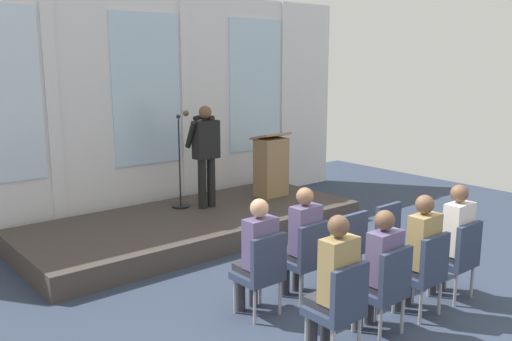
{
  "coord_description": "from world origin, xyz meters",
  "views": [
    {
      "loc": [
        -4.61,
        -3.41,
        2.75
      ],
      "look_at": [
        0.13,
        2.32,
        1.25
      ],
      "focal_mm": 38.6,
      "sensor_mm": 36.0,
      "label": 1
    }
  ],
  "objects_px": {
    "chair_r0_c0": "(262,270)",
    "audience_r1_c3": "(454,236)",
    "chair_r0_c2": "(346,244)",
    "audience_r1_c0": "(334,279)",
    "chair_r0_c3": "(380,233)",
    "chair_r1_c3": "(459,256)",
    "chair_r0_c1": "(307,256)",
    "audience_r0_c0": "(257,251)",
    "lectern": "(271,166)",
    "chair_r1_c2": "(425,270)",
    "speaker": "(205,149)",
    "audience_r1_c1": "(380,265)",
    "mic_stand": "(180,188)",
    "chair_r1_c0": "(340,305)",
    "chair_r1_c1": "(386,286)",
    "audience_r0_c1": "(302,237)",
    "audience_r1_c2": "(419,249)"
  },
  "relations": [
    {
      "from": "chair_r1_c3",
      "to": "lectern",
      "type": "bearing_deg",
      "value": 79.43
    },
    {
      "from": "chair_r1_c2",
      "to": "chair_r0_c2",
      "type": "bearing_deg",
      "value": 90.0
    },
    {
      "from": "lectern",
      "to": "chair_r0_c3",
      "type": "bearing_deg",
      "value": -104.27
    },
    {
      "from": "mic_stand",
      "to": "audience_r1_c0",
      "type": "distance_m",
      "value": 4.58
    },
    {
      "from": "chair_r1_c1",
      "to": "audience_r1_c1",
      "type": "xyz_separation_m",
      "value": [
        0.0,
        0.08,
        0.19
      ]
    },
    {
      "from": "audience_r0_c0",
      "to": "audience_r1_c1",
      "type": "relative_size",
      "value": 1.0
    },
    {
      "from": "audience_r0_c0",
      "to": "lectern",
      "type": "bearing_deg",
      "value": 46.78
    },
    {
      "from": "audience_r0_c0",
      "to": "chair_r0_c2",
      "type": "distance_m",
      "value": 1.37
    },
    {
      "from": "chair_r1_c0",
      "to": "chair_r1_c1",
      "type": "height_order",
      "value": "same"
    },
    {
      "from": "chair_r0_c1",
      "to": "audience_r1_c2",
      "type": "xyz_separation_m",
      "value": [
        0.67,
        -1.03,
        0.21
      ]
    },
    {
      "from": "chair_r0_c3",
      "to": "audience_r1_c3",
      "type": "distance_m",
      "value": 1.06
    },
    {
      "from": "chair_r0_c2",
      "to": "audience_r1_c0",
      "type": "bearing_deg",
      "value": -142.55
    },
    {
      "from": "lectern",
      "to": "audience_r1_c2",
      "type": "bearing_deg",
      "value": -109.54
    },
    {
      "from": "chair_r1_c3",
      "to": "audience_r1_c3",
      "type": "bearing_deg",
      "value": 90.0
    },
    {
      "from": "audience_r1_c0",
      "to": "chair_r1_c2",
      "type": "xyz_separation_m",
      "value": [
        1.35,
        -0.08,
        -0.23
      ]
    },
    {
      "from": "mic_stand",
      "to": "chair_r0_c0",
      "type": "bearing_deg",
      "value": -107.91
    },
    {
      "from": "chair_r1_c2",
      "to": "audience_r1_c0",
      "type": "bearing_deg",
      "value": 176.68
    },
    {
      "from": "chair_r1_c2",
      "to": "chair_r0_c1",
      "type": "bearing_deg",
      "value": 121.25
    },
    {
      "from": "mic_stand",
      "to": "chair_r1_c3",
      "type": "bearing_deg",
      "value": -78.47
    },
    {
      "from": "audience_r0_c1",
      "to": "chair_r0_c3",
      "type": "xyz_separation_m",
      "value": [
        1.35,
        -0.08,
        -0.2
      ]
    },
    {
      "from": "chair_r0_c3",
      "to": "chair_r1_c3",
      "type": "height_order",
      "value": "same"
    },
    {
      "from": "audience_r1_c0",
      "to": "chair_r1_c3",
      "type": "bearing_deg",
      "value": -2.21
    },
    {
      "from": "chair_r0_c0",
      "to": "audience_r1_c3",
      "type": "height_order",
      "value": "audience_r1_c3"
    },
    {
      "from": "lectern",
      "to": "chair_r0_c0",
      "type": "distance_m",
      "value": 4.17
    },
    {
      "from": "chair_r0_c0",
      "to": "audience_r1_c2",
      "type": "height_order",
      "value": "audience_r1_c2"
    },
    {
      "from": "mic_stand",
      "to": "audience_r1_c1",
      "type": "distance_m",
      "value": 4.46
    },
    {
      "from": "audience_r0_c0",
      "to": "chair_r1_c2",
      "type": "relative_size",
      "value": 1.4
    },
    {
      "from": "chair_r0_c2",
      "to": "audience_r1_c2",
      "type": "relative_size",
      "value": 0.7
    },
    {
      "from": "lectern",
      "to": "chair_r0_c2",
      "type": "bearing_deg",
      "value": -115.38
    },
    {
      "from": "chair_r1_c1",
      "to": "chair_r1_c3",
      "type": "distance_m",
      "value": 1.35
    },
    {
      "from": "speaker",
      "to": "chair_r1_c3",
      "type": "xyz_separation_m",
      "value": [
        0.58,
        -4.26,
        -0.77
      ]
    },
    {
      "from": "lectern",
      "to": "chair_r0_c1",
      "type": "relative_size",
      "value": 1.23
    },
    {
      "from": "chair_r1_c1",
      "to": "audience_r1_c3",
      "type": "height_order",
      "value": "audience_r1_c3"
    },
    {
      "from": "speaker",
      "to": "chair_r0_c0",
      "type": "relative_size",
      "value": 1.8
    },
    {
      "from": "lectern",
      "to": "chair_r1_c3",
      "type": "distance_m",
      "value": 4.26
    },
    {
      "from": "chair_r0_c1",
      "to": "audience_r1_c3",
      "type": "xyz_separation_m",
      "value": [
        1.35,
        -1.03,
        0.22
      ]
    },
    {
      "from": "audience_r1_c0",
      "to": "audience_r1_c3",
      "type": "height_order",
      "value": "audience_r1_c0"
    },
    {
      "from": "chair_r1_c3",
      "to": "chair_r0_c1",
      "type": "bearing_deg",
      "value": 140.51
    },
    {
      "from": "speaker",
      "to": "audience_r1_c1",
      "type": "xyz_separation_m",
      "value": [
        -0.77,
        -4.18,
        -0.58
      ]
    },
    {
      "from": "chair_r1_c2",
      "to": "mic_stand",
      "type": "bearing_deg",
      "value": 93.13
    },
    {
      "from": "lectern",
      "to": "audience_r1_c3",
      "type": "bearing_deg",
      "value": -100.77
    },
    {
      "from": "lectern",
      "to": "chair_r0_c1",
      "type": "xyz_separation_m",
      "value": [
        -2.13,
        -3.07,
        -0.34
      ]
    },
    {
      "from": "mic_stand",
      "to": "chair_r0_c3",
      "type": "distance_m",
      "value": 3.54
    },
    {
      "from": "audience_r0_c0",
      "to": "chair_r0_c2",
      "type": "bearing_deg",
      "value": -3.47
    },
    {
      "from": "chair_r0_c1",
      "to": "chair_r1_c3",
      "type": "relative_size",
      "value": 1.0
    },
    {
      "from": "audience_r0_c1",
      "to": "chair_r1_c2",
      "type": "height_order",
      "value": "audience_r0_c1"
    },
    {
      "from": "chair_r0_c0",
      "to": "chair_r1_c1",
      "type": "bearing_deg",
      "value": -58.75
    },
    {
      "from": "chair_r1_c3",
      "to": "audience_r1_c2",
      "type": "bearing_deg",
      "value": 173.26
    },
    {
      "from": "chair_r0_c0",
      "to": "chair_r1_c0",
      "type": "relative_size",
      "value": 1.0
    },
    {
      "from": "audience_r1_c3",
      "to": "audience_r0_c0",
      "type": "bearing_deg",
      "value": 151.16
    }
  ]
}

